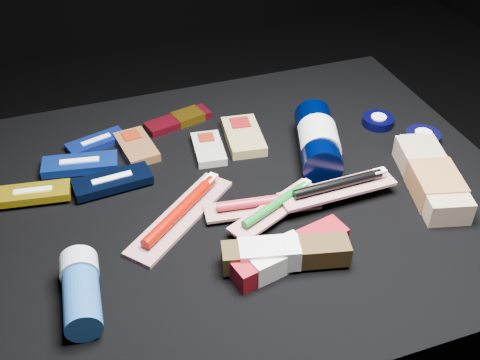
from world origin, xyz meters
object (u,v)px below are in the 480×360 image
object	(u,v)px
lotion_bottle	(318,140)
deodorant_stick	(81,291)
toothpaste_carton_red	(285,255)
bodywash_bottle	(432,179)

from	to	relation	value
lotion_bottle	deodorant_stick	distance (m)	0.51
lotion_bottle	toothpaste_carton_red	bearing A→B (deg)	-105.89
lotion_bottle	bodywash_bottle	size ratio (longest dim) A/B	1.02
deodorant_stick	lotion_bottle	bearing A→B (deg)	29.45
lotion_bottle	toothpaste_carton_red	size ratio (longest dim) A/B	1.17
lotion_bottle	toothpaste_carton_red	xyz separation A→B (m)	(-0.16, -0.24, -0.02)
lotion_bottle	deodorant_stick	xyz separation A→B (m)	(-0.47, -0.22, -0.01)
lotion_bottle	toothpaste_carton_red	distance (m)	0.29
lotion_bottle	deodorant_stick	size ratio (longest dim) A/B	1.70
toothpaste_carton_red	lotion_bottle	bearing A→B (deg)	43.05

